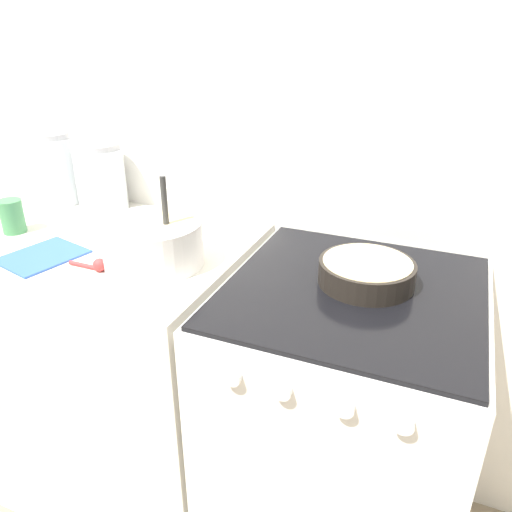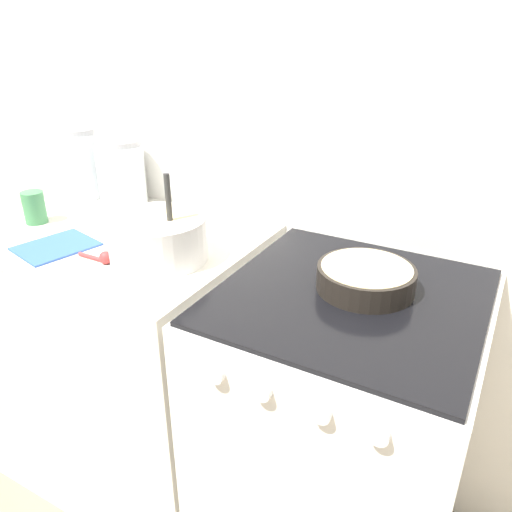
# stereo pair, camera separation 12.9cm
# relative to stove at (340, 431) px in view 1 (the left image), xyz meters

# --- Properties ---
(wall_back) EXTENTS (4.82, 0.05, 2.40)m
(wall_back) POSITION_rel_stove_xyz_m (-0.34, 0.35, 0.73)
(wall_back) COLOR white
(wall_back) RESTS_ON ground_plane
(countertop_cabinet) EXTENTS (0.91, 0.66, 0.94)m
(countertop_cabinet) POSITION_rel_stove_xyz_m (-0.79, 0.00, 0.00)
(countertop_cabinet) COLOR silver
(countertop_cabinet) RESTS_ON ground_plane
(stove) EXTENTS (0.65, 0.68, 0.94)m
(stove) POSITION_rel_stove_xyz_m (0.00, 0.00, 0.00)
(stove) COLOR white
(stove) RESTS_ON ground_plane
(mixing_bowl) EXTENTS (0.27, 0.27, 0.25)m
(mixing_bowl) POSITION_rel_stove_xyz_m (-0.54, -0.07, 0.54)
(mixing_bowl) COLOR white
(mixing_bowl) RESTS_ON countertop_cabinet
(baking_pan) EXTENTS (0.24, 0.24, 0.06)m
(baking_pan) POSITION_rel_stove_xyz_m (0.02, 0.04, 0.50)
(baking_pan) COLOR black
(baking_pan) RESTS_ON stove
(storage_jar_left) EXTENTS (0.14, 0.14, 0.25)m
(storage_jar_left) POSITION_rel_stove_xyz_m (-1.13, 0.23, 0.58)
(storage_jar_left) COLOR silver
(storage_jar_left) RESTS_ON countertop_cabinet
(storage_jar_middle) EXTENTS (0.17, 0.17, 0.23)m
(storage_jar_middle) POSITION_rel_stove_xyz_m (-0.94, 0.23, 0.57)
(storage_jar_middle) COLOR silver
(storage_jar_middle) RESTS_ON countertop_cabinet
(tin_can) EXTENTS (0.07, 0.07, 0.10)m
(tin_can) POSITION_rel_stove_xyz_m (-1.07, -0.05, 0.52)
(tin_can) COLOR #3F7F4C
(tin_can) RESTS_ON countertop_cabinet
(recipe_page) EXTENTS (0.22, 0.24, 0.01)m
(recipe_page) POSITION_rel_stove_xyz_m (-0.85, -0.16, 0.47)
(recipe_page) COLOR #3359B2
(recipe_page) RESTS_ON countertop_cabinet
(measuring_spoon) EXTENTS (0.12, 0.04, 0.04)m
(measuring_spoon) POSITION_rel_stove_xyz_m (-0.66, -0.17, 0.49)
(measuring_spoon) COLOR red
(measuring_spoon) RESTS_ON countertop_cabinet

